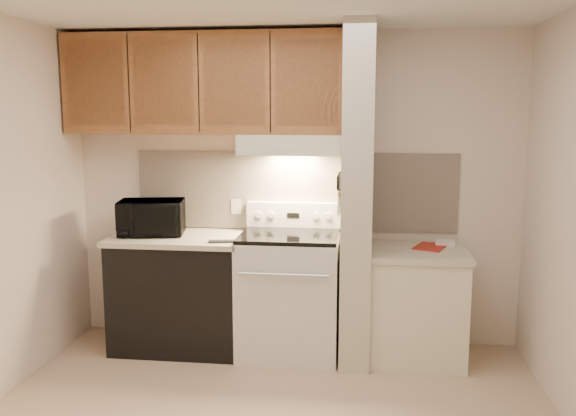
# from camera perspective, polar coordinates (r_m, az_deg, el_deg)

# --- Properties ---
(wall_back) EXTENTS (3.60, 2.50, 0.02)m
(wall_back) POSITION_cam_1_polar(r_m,az_deg,el_deg) (4.95, 0.62, 1.78)
(wall_back) COLOR beige
(wall_back) RESTS_ON floor
(backsplash) EXTENTS (2.60, 0.02, 0.63)m
(backsplash) POSITION_cam_1_polar(r_m,az_deg,el_deg) (4.94, 0.60, 1.59)
(backsplash) COLOR beige
(backsplash) RESTS_ON wall_back
(range_body) EXTENTS (0.76, 0.65, 0.92)m
(range_body) POSITION_cam_1_polar(r_m,az_deg,el_deg) (4.78, 0.13, -8.17)
(range_body) COLOR silver
(range_body) RESTS_ON floor
(oven_window) EXTENTS (0.50, 0.01, 0.30)m
(oven_window) POSITION_cam_1_polar(r_m,az_deg,el_deg) (4.47, -0.36, -8.88)
(oven_window) COLOR black
(oven_window) RESTS_ON range_body
(oven_handle) EXTENTS (0.65, 0.02, 0.02)m
(oven_handle) POSITION_cam_1_polar(r_m,az_deg,el_deg) (4.37, -0.43, -6.28)
(oven_handle) COLOR silver
(oven_handle) RESTS_ON range_body
(cooktop) EXTENTS (0.74, 0.64, 0.03)m
(cooktop) POSITION_cam_1_polar(r_m,az_deg,el_deg) (4.66, 0.14, -2.59)
(cooktop) COLOR black
(cooktop) RESTS_ON range_body
(range_backguard) EXTENTS (0.76, 0.08, 0.20)m
(range_backguard) POSITION_cam_1_polar(r_m,az_deg,el_deg) (4.92, 0.54, -0.62)
(range_backguard) COLOR silver
(range_backguard) RESTS_ON range_body
(range_display) EXTENTS (0.10, 0.01, 0.04)m
(range_display) POSITION_cam_1_polar(r_m,az_deg,el_deg) (4.88, 0.48, -0.70)
(range_display) COLOR black
(range_display) RESTS_ON range_backguard
(range_knob_left_outer) EXTENTS (0.05, 0.02, 0.05)m
(range_knob_left_outer) POSITION_cam_1_polar(r_m,az_deg,el_deg) (4.92, -2.77, -0.64)
(range_knob_left_outer) COLOR silver
(range_knob_left_outer) RESTS_ON range_backguard
(range_knob_left_inner) EXTENTS (0.05, 0.02, 0.05)m
(range_knob_left_inner) POSITION_cam_1_polar(r_m,az_deg,el_deg) (4.90, -1.61, -0.66)
(range_knob_left_inner) COLOR silver
(range_knob_left_inner) RESTS_ON range_backguard
(range_knob_right_inner) EXTENTS (0.05, 0.02, 0.05)m
(range_knob_right_inner) POSITION_cam_1_polar(r_m,az_deg,el_deg) (4.86, 2.59, -0.75)
(range_knob_right_inner) COLOR silver
(range_knob_right_inner) RESTS_ON range_backguard
(range_knob_right_outer) EXTENTS (0.05, 0.02, 0.05)m
(range_knob_right_outer) POSITION_cam_1_polar(r_m,az_deg,el_deg) (4.85, 3.76, -0.77)
(range_knob_right_outer) COLOR silver
(range_knob_right_outer) RESTS_ON range_backguard
(dishwasher_front) EXTENTS (1.00, 0.63, 0.87)m
(dishwasher_front) POSITION_cam_1_polar(r_m,az_deg,el_deg) (4.98, -10.06, -7.92)
(dishwasher_front) COLOR black
(dishwasher_front) RESTS_ON floor
(left_countertop) EXTENTS (1.04, 0.67, 0.04)m
(left_countertop) POSITION_cam_1_polar(r_m,az_deg,el_deg) (4.87, -10.21, -2.79)
(left_countertop) COLOR beige
(left_countertop) RESTS_ON dishwasher_front
(spoon_rest) EXTENTS (0.22, 0.11, 0.01)m
(spoon_rest) POSITION_cam_1_polar(r_m,az_deg,el_deg) (4.57, -6.15, -3.12)
(spoon_rest) COLOR black
(spoon_rest) RESTS_ON left_countertop
(teal_jar) EXTENTS (0.11, 0.11, 0.10)m
(teal_jar) POSITION_cam_1_polar(r_m,az_deg,el_deg) (5.17, -13.22, -1.40)
(teal_jar) COLOR #1F656C
(teal_jar) RESTS_ON left_countertop
(outlet) EXTENTS (0.08, 0.01, 0.12)m
(outlet) POSITION_cam_1_polar(r_m,az_deg,el_deg) (5.02, -4.86, 0.13)
(outlet) COLOR beige
(outlet) RESTS_ON backsplash
(microwave) EXTENTS (0.55, 0.42, 0.28)m
(microwave) POSITION_cam_1_polar(r_m,az_deg,el_deg) (4.92, -12.66, -0.87)
(microwave) COLOR black
(microwave) RESTS_ON left_countertop
(partition_pillar) EXTENTS (0.22, 0.70, 2.50)m
(partition_pillar) POSITION_cam_1_polar(r_m,az_deg,el_deg) (4.57, 6.49, 1.12)
(partition_pillar) COLOR beige
(partition_pillar) RESTS_ON floor
(pillar_trim) EXTENTS (0.01, 0.70, 0.04)m
(pillar_trim) POSITION_cam_1_polar(r_m,az_deg,el_deg) (4.57, 5.04, 1.77)
(pillar_trim) COLOR #935A32
(pillar_trim) RESTS_ON partition_pillar
(knife_strip) EXTENTS (0.02, 0.42, 0.04)m
(knife_strip) POSITION_cam_1_polar(r_m,az_deg,el_deg) (4.52, 4.95, 1.95)
(knife_strip) COLOR black
(knife_strip) RESTS_ON partition_pillar
(knife_blade_a) EXTENTS (0.01, 0.03, 0.16)m
(knife_blade_a) POSITION_cam_1_polar(r_m,az_deg,el_deg) (4.37, 4.69, 0.38)
(knife_blade_a) COLOR silver
(knife_blade_a) RESTS_ON knife_strip
(knife_handle_a) EXTENTS (0.02, 0.02, 0.10)m
(knife_handle_a) POSITION_cam_1_polar(r_m,az_deg,el_deg) (4.34, 4.71, 2.32)
(knife_handle_a) COLOR black
(knife_handle_a) RESTS_ON knife_strip
(knife_blade_b) EXTENTS (0.01, 0.04, 0.18)m
(knife_blade_b) POSITION_cam_1_polar(r_m,az_deg,el_deg) (4.45, 4.73, 0.41)
(knife_blade_b) COLOR silver
(knife_blade_b) RESTS_ON knife_strip
(knife_handle_b) EXTENTS (0.02, 0.02, 0.10)m
(knife_handle_b) POSITION_cam_1_polar(r_m,az_deg,el_deg) (4.43, 4.76, 2.47)
(knife_handle_b) COLOR black
(knife_handle_b) RESTS_ON knife_strip
(knife_blade_c) EXTENTS (0.01, 0.04, 0.20)m
(knife_blade_c) POSITION_cam_1_polar(r_m,az_deg,el_deg) (4.53, 4.77, 0.43)
(knife_blade_c) COLOR silver
(knife_blade_c) RESTS_ON knife_strip
(knife_handle_c) EXTENTS (0.02, 0.02, 0.10)m
(knife_handle_c) POSITION_cam_1_polar(r_m,az_deg,el_deg) (4.50, 4.80, 2.56)
(knife_handle_c) COLOR black
(knife_handle_c) RESTS_ON knife_strip
(knife_blade_d) EXTENTS (0.01, 0.04, 0.16)m
(knife_blade_d) POSITION_cam_1_polar(r_m,az_deg,el_deg) (4.60, 4.81, 0.82)
(knife_blade_d) COLOR silver
(knife_blade_d) RESTS_ON knife_strip
(knife_handle_d) EXTENTS (0.02, 0.02, 0.10)m
(knife_handle_d) POSITION_cam_1_polar(r_m,az_deg,el_deg) (4.61, 4.85, 2.71)
(knife_handle_d) COLOR black
(knife_handle_d) RESTS_ON knife_strip
(knife_blade_e) EXTENTS (0.01, 0.04, 0.18)m
(knife_blade_e) POSITION_cam_1_polar(r_m,az_deg,el_deg) (4.69, 4.85, 0.84)
(knife_blade_e) COLOR silver
(knife_blade_e) RESTS_ON knife_strip
(knife_handle_e) EXTENTS (0.02, 0.02, 0.10)m
(knife_handle_e) POSITION_cam_1_polar(r_m,az_deg,el_deg) (4.69, 4.89, 2.82)
(knife_handle_e) COLOR black
(knife_handle_e) RESTS_ON knife_strip
(oven_mitt) EXTENTS (0.03, 0.11, 0.26)m
(oven_mitt) POSITION_cam_1_polar(r_m,az_deg,el_deg) (4.75, 4.91, 1.01)
(oven_mitt) COLOR slate
(oven_mitt) RESTS_ON partition_pillar
(right_cab_base) EXTENTS (0.70, 0.60, 0.81)m
(right_cab_base) POSITION_cam_1_polar(r_m,az_deg,el_deg) (4.78, 11.90, -9.07)
(right_cab_base) COLOR beige
(right_cab_base) RESTS_ON floor
(right_countertop) EXTENTS (0.74, 0.64, 0.04)m
(right_countertop) POSITION_cam_1_polar(r_m,az_deg,el_deg) (4.67, 12.06, -4.10)
(right_countertop) COLOR beige
(right_countertop) RESTS_ON right_cab_base
(red_folder) EXTENTS (0.30, 0.34, 0.01)m
(red_folder) POSITION_cam_1_polar(r_m,az_deg,el_deg) (4.77, 13.17, -3.56)
(red_folder) COLOR #AF281B
(red_folder) RESTS_ON right_countertop
(white_box) EXTENTS (0.16, 0.11, 0.04)m
(white_box) POSITION_cam_1_polar(r_m,az_deg,el_deg) (4.86, 14.49, -3.20)
(white_box) COLOR white
(white_box) RESTS_ON right_countertop
(range_hood) EXTENTS (0.78, 0.44, 0.15)m
(range_hood) POSITION_cam_1_polar(r_m,az_deg,el_deg) (4.70, 0.32, 5.99)
(range_hood) COLOR beige
(range_hood) RESTS_ON upper_cabinets
(hood_lip) EXTENTS (0.78, 0.04, 0.06)m
(hood_lip) POSITION_cam_1_polar(r_m,az_deg,el_deg) (4.49, 0.01, 5.27)
(hood_lip) COLOR beige
(hood_lip) RESTS_ON range_hood
(upper_cabinets) EXTENTS (2.18, 0.33, 0.77)m
(upper_cabinets) POSITION_cam_1_polar(r_m,az_deg,el_deg) (4.87, -7.86, 11.42)
(upper_cabinets) COLOR #935A32
(upper_cabinets) RESTS_ON wall_back
(cab_door_a) EXTENTS (0.46, 0.01, 0.63)m
(cab_door_a) POSITION_cam_1_polar(r_m,az_deg,el_deg) (4.99, -17.62, 11.03)
(cab_door_a) COLOR #935A32
(cab_door_a) RESTS_ON upper_cabinets
(cab_gap_a) EXTENTS (0.01, 0.01, 0.73)m
(cab_gap_a) POSITION_cam_1_polar(r_m,az_deg,el_deg) (4.89, -14.66, 11.21)
(cab_gap_a) COLOR black
(cab_gap_a) RESTS_ON upper_cabinets
(cab_door_b) EXTENTS (0.46, 0.01, 0.63)m
(cab_door_b) POSITION_cam_1_polar(r_m,az_deg,el_deg) (4.80, -11.57, 11.37)
(cab_door_b) COLOR #935A32
(cab_door_b) RESTS_ON upper_cabinets
(cab_gap_b) EXTENTS (0.01, 0.01, 0.73)m
(cab_gap_b) POSITION_cam_1_polar(r_m,az_deg,el_deg) (4.72, -8.37, 11.49)
(cab_gap_b) COLOR black
(cab_gap_b) RESTS_ON upper_cabinets
(cab_door_c) EXTENTS (0.46, 0.01, 0.63)m
(cab_door_c) POSITION_cam_1_polar(r_m,az_deg,el_deg) (4.65, -5.06, 11.59)
(cab_door_c) COLOR #935A32
(cab_door_c) RESTS_ON upper_cabinets
(cab_gap_c) EXTENTS (0.01, 0.01, 0.73)m
(cab_gap_c) POSITION_cam_1_polar(r_m,az_deg,el_deg) (4.60, -1.67, 11.65)
(cab_gap_c) COLOR black
(cab_gap_c) RESTS_ON upper_cabinets
(cab_door_d) EXTENTS (0.46, 0.01, 0.63)m
(cab_door_d) POSITION_cam_1_polar(r_m,az_deg,el_deg) (4.57, 1.78, 11.67)
(cab_door_d) COLOR #935A32
(cab_door_d) RESTS_ON upper_cabinets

